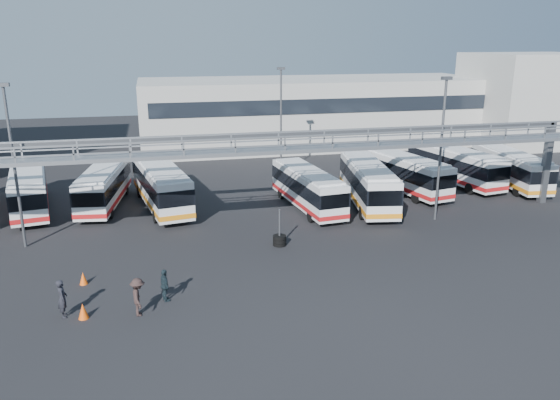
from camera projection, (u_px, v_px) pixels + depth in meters
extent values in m
plane|color=black|center=(302.00, 273.00, 30.66)|extent=(140.00, 140.00, 0.00)
cube|color=gray|center=(282.00, 150.00, 33.59)|extent=(50.00, 1.80, 0.22)
cube|color=gray|center=(285.00, 137.00, 32.53)|extent=(50.00, 0.10, 0.10)
cube|color=gray|center=(279.00, 132.00, 34.12)|extent=(50.00, 0.10, 0.10)
cube|color=#4C4F54|center=(268.00, 136.00, 37.27)|extent=(45.00, 0.50, 0.35)
cube|color=#9E9E99|center=(314.00, 111.00, 67.63)|extent=(42.00, 14.00, 8.00)
cube|color=#B2B2AD|center=(530.00, 99.00, 67.33)|extent=(14.00, 12.00, 11.00)
cylinder|color=#4C4F54|center=(15.00, 170.00, 33.18)|extent=(0.18, 0.18, 10.00)
cube|color=#4C4F54|center=(3.00, 85.00, 31.73)|extent=(0.70, 0.35, 0.22)
cylinder|color=#4C4F54|center=(440.00, 152.00, 38.42)|extent=(0.18, 0.18, 10.00)
cube|color=#4C4F54|center=(447.00, 78.00, 36.97)|extent=(0.70, 0.35, 0.22)
cylinder|color=#4C4F54|center=(281.00, 125.00, 50.65)|extent=(0.18, 0.18, 10.00)
cube|color=#4C4F54|center=(281.00, 68.00, 49.20)|extent=(0.70, 0.35, 0.22)
cube|color=silver|center=(29.00, 188.00, 41.38)|extent=(4.24, 10.89, 2.66)
cube|color=black|center=(28.00, 184.00, 41.29)|extent=(4.31, 10.96, 1.06)
cube|color=#B51618|center=(30.00, 200.00, 41.65)|extent=(4.30, 10.95, 0.34)
cube|color=silver|center=(26.00, 170.00, 40.98)|extent=(3.81, 9.80, 0.15)
cylinder|color=black|center=(14.00, 219.00, 38.34)|extent=(0.45, 1.00, 0.97)
cylinder|color=black|center=(47.00, 215.00, 39.16)|extent=(0.45, 1.00, 0.97)
cylinder|color=black|center=(17.00, 195.00, 44.33)|extent=(0.45, 1.00, 0.97)
cylinder|color=black|center=(46.00, 192.00, 45.15)|extent=(0.45, 1.00, 0.97)
cube|color=silver|center=(104.00, 185.00, 42.52)|extent=(3.69, 10.40, 2.54)
cube|color=black|center=(104.00, 182.00, 42.43)|extent=(3.76, 10.46, 1.02)
cube|color=#B51618|center=(105.00, 196.00, 42.77)|extent=(3.75, 10.45, 0.32)
cube|color=silver|center=(102.00, 169.00, 42.13)|extent=(3.32, 9.36, 0.15)
cylinder|color=black|center=(81.00, 213.00, 39.66)|extent=(0.40, 0.95, 0.93)
cylinder|color=black|center=(110.00, 213.00, 39.85)|extent=(0.40, 0.95, 0.93)
cylinder|color=black|center=(101.00, 190.00, 45.88)|extent=(0.40, 0.95, 0.93)
cylinder|color=black|center=(126.00, 189.00, 46.06)|extent=(0.40, 0.95, 0.93)
cube|color=silver|center=(161.00, 185.00, 42.14)|extent=(4.36, 11.40, 2.78)
cube|color=black|center=(161.00, 180.00, 42.04)|extent=(4.43, 11.47, 1.11)
cube|color=orange|center=(162.00, 197.00, 42.42)|extent=(4.42, 11.46, 0.35)
cube|color=silver|center=(160.00, 166.00, 41.72)|extent=(3.93, 10.26, 0.16)
cylinder|color=black|center=(156.00, 216.00, 38.95)|extent=(0.47, 1.05, 1.01)
cylinder|color=black|center=(187.00, 212.00, 39.80)|extent=(0.47, 1.05, 1.01)
cylinder|color=black|center=(140.00, 191.00, 45.24)|extent=(0.47, 1.05, 1.01)
cylinder|color=black|center=(167.00, 189.00, 46.09)|extent=(0.47, 1.05, 1.01)
cube|color=silver|center=(307.00, 188.00, 41.97)|extent=(3.33, 10.23, 2.51)
cube|color=black|center=(308.00, 184.00, 41.89)|extent=(3.40, 10.30, 1.00)
cube|color=#B51618|center=(307.00, 199.00, 42.22)|extent=(3.38, 10.29, 0.32)
cube|color=silver|center=(308.00, 171.00, 41.59)|extent=(3.00, 9.21, 0.15)
cylinder|color=black|center=(311.00, 216.00, 39.08)|extent=(0.37, 0.94, 0.91)
cylinder|color=black|center=(337.00, 213.00, 39.73)|extent=(0.37, 0.94, 0.91)
cylinder|color=black|center=(281.00, 193.00, 44.90)|extent=(0.37, 0.94, 0.91)
cylinder|color=black|center=(304.00, 191.00, 45.55)|extent=(0.37, 0.94, 0.91)
cube|color=silver|center=(368.00, 183.00, 42.74)|extent=(4.33, 11.24, 2.74)
cube|color=black|center=(368.00, 179.00, 42.65)|extent=(4.40, 11.31, 1.10)
cube|color=orange|center=(367.00, 195.00, 43.02)|extent=(4.39, 11.30, 0.35)
cube|color=silver|center=(369.00, 165.00, 42.33)|extent=(3.90, 10.12, 0.16)
cylinder|color=black|center=(362.00, 213.00, 39.69)|extent=(0.47, 1.03, 1.00)
cylinder|color=black|center=(393.00, 212.00, 39.82)|extent=(0.47, 1.03, 1.00)
cylinder|color=black|center=(345.00, 188.00, 46.41)|extent=(0.47, 1.03, 1.00)
cylinder|color=black|center=(371.00, 187.00, 46.54)|extent=(0.47, 1.03, 1.00)
cube|color=silver|center=(402.00, 172.00, 46.58)|extent=(4.46, 10.75, 2.62)
cube|color=black|center=(403.00, 168.00, 46.49)|extent=(4.53, 10.82, 1.05)
cube|color=#B51618|center=(402.00, 182.00, 46.84)|extent=(4.52, 10.81, 0.33)
cube|color=silver|center=(403.00, 156.00, 46.18)|extent=(4.01, 9.68, 0.15)
cylinder|color=black|center=(416.00, 198.00, 43.59)|extent=(0.47, 0.99, 0.95)
cylinder|color=black|center=(437.00, 194.00, 44.45)|extent=(0.47, 0.99, 0.95)
cylinder|color=black|center=(369.00, 179.00, 49.42)|extent=(0.47, 0.99, 0.95)
cylinder|color=black|center=(388.00, 176.00, 50.29)|extent=(0.47, 0.99, 0.95)
cube|color=silver|center=(455.00, 165.00, 49.13)|extent=(4.15, 10.95, 2.67)
cube|color=black|center=(455.00, 161.00, 49.04)|extent=(4.22, 11.02, 1.07)
cube|color=#B51618|center=(454.00, 175.00, 49.40)|extent=(4.21, 11.00, 0.34)
cube|color=silver|center=(456.00, 149.00, 48.72)|extent=(3.74, 9.85, 0.16)
cylinder|color=black|center=(470.00, 189.00, 46.06)|extent=(0.45, 1.01, 0.97)
cylinder|color=black|center=(490.00, 186.00, 46.87)|extent=(0.45, 1.01, 0.97)
cylinder|color=black|center=(420.00, 171.00, 52.11)|extent=(0.45, 1.01, 0.97)
cylinder|color=black|center=(439.00, 169.00, 52.92)|extent=(0.45, 1.01, 0.97)
cube|color=silver|center=(510.00, 167.00, 48.39)|extent=(3.42, 10.44, 2.56)
cube|color=black|center=(510.00, 164.00, 48.30)|extent=(3.48, 10.51, 1.03)
cube|color=orange|center=(509.00, 177.00, 48.65)|extent=(3.47, 10.50, 0.33)
cube|color=silver|center=(512.00, 152.00, 48.00)|extent=(3.08, 9.40, 0.15)
cylinder|color=black|center=(517.00, 191.00, 45.50)|extent=(0.38, 0.96, 0.93)
cylinder|color=black|center=(540.00, 190.00, 45.74)|extent=(0.38, 0.96, 0.93)
cylinder|color=black|center=(480.00, 173.00, 51.74)|extent=(0.38, 0.96, 0.93)
cylinder|color=black|center=(501.00, 172.00, 51.99)|extent=(0.38, 0.96, 0.93)
imported|color=black|center=(62.00, 299.00, 25.63)|extent=(0.56, 0.76, 1.89)
imported|color=#2E211F|center=(138.00, 297.00, 25.80)|extent=(0.80, 1.27, 1.88)
imported|color=#19272E|center=(165.00, 285.00, 27.21)|extent=(0.68, 1.07, 1.70)
cone|color=#F7550D|center=(83.00, 311.00, 25.63)|extent=(0.55, 0.55, 0.77)
cone|color=#F7550D|center=(83.00, 278.00, 29.23)|extent=(0.51, 0.51, 0.69)
cylinder|color=black|center=(280.00, 244.00, 34.77)|extent=(0.85, 0.85, 0.20)
cylinder|color=black|center=(280.00, 240.00, 34.71)|extent=(0.85, 0.85, 0.20)
cylinder|color=black|center=(280.00, 237.00, 34.64)|extent=(0.85, 0.85, 0.20)
cylinder|color=#4C4F54|center=(280.00, 228.00, 34.46)|extent=(0.12, 0.12, 2.42)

